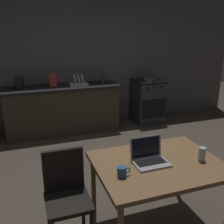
{
  "coord_description": "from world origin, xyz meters",
  "views": [
    {
      "loc": [
        -1.18,
        -2.65,
        1.95
      ],
      "look_at": [
        -0.04,
        0.61,
        0.83
      ],
      "focal_mm": 41.78,
      "sensor_mm": 36.0,
      "label": 1
    }
  ],
  "objects_px": {
    "dining_table": "(158,169)",
    "dish_rack": "(78,82)",
    "drinking_glass": "(202,154)",
    "cereal_box": "(53,80)",
    "stove_oven": "(147,101)",
    "electric_kettle": "(19,83)",
    "coffee_mug": "(122,172)",
    "frying_pan": "(150,79)",
    "chair": "(66,191)",
    "laptop": "(149,158)",
    "bottle": "(103,77)"
  },
  "relations": [
    {
      "from": "stove_oven",
      "to": "drinking_glass",
      "type": "distance_m",
      "value": 3.2
    },
    {
      "from": "frying_pan",
      "to": "drinking_glass",
      "type": "distance_m",
      "value": 3.17
    },
    {
      "from": "stove_oven",
      "to": "coffee_mug",
      "type": "xyz_separation_m",
      "value": [
        -1.78,
        -3.04,
        0.34
      ]
    },
    {
      "from": "stove_oven",
      "to": "dining_table",
      "type": "xyz_separation_m",
      "value": [
        -1.37,
        -2.93,
        0.22
      ]
    },
    {
      "from": "laptop",
      "to": "bottle",
      "type": "bearing_deg",
      "value": 79.77
    },
    {
      "from": "coffee_mug",
      "to": "drinking_glass",
      "type": "relative_size",
      "value": 0.87
    },
    {
      "from": "dining_table",
      "to": "laptop",
      "type": "xyz_separation_m",
      "value": [
        -0.08,
        0.03,
        0.12
      ]
    },
    {
      "from": "stove_oven",
      "to": "chair",
      "type": "relative_size",
      "value": 1.02
    },
    {
      "from": "laptop",
      "to": "drinking_glass",
      "type": "bearing_deg",
      "value": -17.19
    },
    {
      "from": "frying_pan",
      "to": "coffee_mug",
      "type": "xyz_separation_m",
      "value": [
        -1.81,
        -3.01,
        -0.14
      ]
    },
    {
      "from": "frying_pan",
      "to": "coffee_mug",
      "type": "relative_size",
      "value": 3.67
    },
    {
      "from": "drinking_glass",
      "to": "bottle",
      "type": "bearing_deg",
      "value": 90.85
    },
    {
      "from": "electric_kettle",
      "to": "drinking_glass",
      "type": "height_order",
      "value": "electric_kettle"
    },
    {
      "from": "stove_oven",
      "to": "cereal_box",
      "type": "distance_m",
      "value": 2.04
    },
    {
      "from": "coffee_mug",
      "to": "cereal_box",
      "type": "height_order",
      "value": "cereal_box"
    },
    {
      "from": "frying_pan",
      "to": "cereal_box",
      "type": "bearing_deg",
      "value": 178.61
    },
    {
      "from": "dish_rack",
      "to": "chair",
      "type": "bearing_deg",
      "value": -104.91
    },
    {
      "from": "stove_oven",
      "to": "drinking_glass",
      "type": "bearing_deg",
      "value": -107.72
    },
    {
      "from": "electric_kettle",
      "to": "drinking_glass",
      "type": "distance_m",
      "value": 3.43
    },
    {
      "from": "frying_pan",
      "to": "coffee_mug",
      "type": "bearing_deg",
      "value": -120.94
    },
    {
      "from": "frying_pan",
      "to": "bottle",
      "type": "bearing_deg",
      "value": -178.79
    },
    {
      "from": "stove_oven",
      "to": "dish_rack",
      "type": "height_order",
      "value": "dish_rack"
    },
    {
      "from": "laptop",
      "to": "frying_pan",
      "type": "distance_m",
      "value": 3.23
    },
    {
      "from": "stove_oven",
      "to": "bottle",
      "type": "xyz_separation_m",
      "value": [
        -1.01,
        -0.05,
        0.58
      ]
    },
    {
      "from": "laptop",
      "to": "coffee_mug",
      "type": "distance_m",
      "value": 0.36
    },
    {
      "from": "electric_kettle",
      "to": "stove_oven",
      "type": "bearing_deg",
      "value": -0.06
    },
    {
      "from": "chair",
      "to": "electric_kettle",
      "type": "bearing_deg",
      "value": 76.22
    },
    {
      "from": "laptop",
      "to": "bottle",
      "type": "relative_size",
      "value": 1.2
    },
    {
      "from": "chair",
      "to": "electric_kettle",
      "type": "height_order",
      "value": "electric_kettle"
    },
    {
      "from": "dining_table",
      "to": "frying_pan",
      "type": "xyz_separation_m",
      "value": [
        1.4,
        2.9,
        0.26
      ]
    },
    {
      "from": "dish_rack",
      "to": "dining_table",
      "type": "bearing_deg",
      "value": -87.76
    },
    {
      "from": "coffee_mug",
      "to": "drinking_glass",
      "type": "distance_m",
      "value": 0.81
    },
    {
      "from": "drinking_glass",
      "to": "cereal_box",
      "type": "distance_m",
      "value": 3.22
    },
    {
      "from": "electric_kettle",
      "to": "drinking_glass",
      "type": "bearing_deg",
      "value": -62.3
    },
    {
      "from": "chair",
      "to": "cereal_box",
      "type": "relative_size",
      "value": 3.73
    },
    {
      "from": "laptop",
      "to": "coffee_mug",
      "type": "height_order",
      "value": "laptop"
    },
    {
      "from": "dining_table",
      "to": "cereal_box",
      "type": "bearing_deg",
      "value": 101.21
    },
    {
      "from": "laptop",
      "to": "dining_table",
      "type": "bearing_deg",
      "value": -21.85
    },
    {
      "from": "drinking_glass",
      "to": "cereal_box",
      "type": "bearing_deg",
      "value": 107.9
    },
    {
      "from": "chair",
      "to": "laptop",
      "type": "height_order",
      "value": "laptop"
    },
    {
      "from": "cereal_box",
      "to": "laptop",
      "type": "bearing_deg",
      "value": -80.2
    },
    {
      "from": "chair",
      "to": "dish_rack",
      "type": "bearing_deg",
      "value": 54.26
    },
    {
      "from": "stove_oven",
      "to": "electric_kettle",
      "type": "distance_m",
      "value": 2.62
    },
    {
      "from": "stove_oven",
      "to": "bottle",
      "type": "bearing_deg",
      "value": -177.31
    },
    {
      "from": "dining_table",
      "to": "dish_rack",
      "type": "height_order",
      "value": "dish_rack"
    },
    {
      "from": "cereal_box",
      "to": "dish_rack",
      "type": "height_order",
      "value": "cereal_box"
    },
    {
      "from": "laptop",
      "to": "dish_rack",
      "type": "distance_m",
      "value": 2.9
    },
    {
      "from": "stove_oven",
      "to": "frying_pan",
      "type": "bearing_deg",
      "value": -45.9
    },
    {
      "from": "stove_oven",
      "to": "electric_kettle",
      "type": "bearing_deg",
      "value": 179.94
    },
    {
      "from": "bottle",
      "to": "cereal_box",
      "type": "distance_m",
      "value": 0.94
    }
  ]
}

